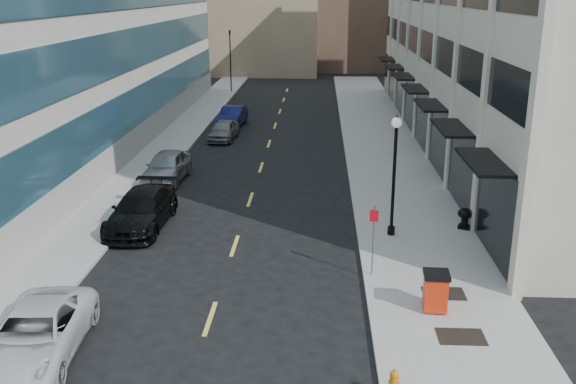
# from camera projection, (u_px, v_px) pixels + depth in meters

# --- Properties ---
(ground) EXTENTS (160.00, 160.00, 0.00)m
(ground) POSITION_uv_depth(u_px,v_px,m) (199.00, 353.00, 18.27)
(ground) COLOR black
(ground) RESTS_ON ground
(sidewalk_right) EXTENTS (5.00, 80.00, 0.15)m
(sidewalk_right) POSITION_uv_depth(u_px,v_px,m) (391.00, 168.00, 36.94)
(sidewalk_right) COLOR gray
(sidewalk_right) RESTS_ON ground
(sidewalk_left) EXTENTS (3.00, 80.00, 0.15)m
(sidewalk_left) POSITION_uv_depth(u_px,v_px,m) (151.00, 165.00, 37.60)
(sidewalk_left) COLOR gray
(sidewalk_left) RESTS_ON ground
(building_right) EXTENTS (15.30, 46.50, 18.25)m
(building_right) POSITION_uv_depth(u_px,v_px,m) (536.00, 4.00, 40.47)
(building_right) COLOR beige
(building_right) RESTS_ON ground
(grate_mid) EXTENTS (1.40, 1.00, 0.01)m
(grate_mid) POSITION_uv_depth(u_px,v_px,m) (461.00, 337.00, 18.82)
(grate_mid) COLOR black
(grate_mid) RESTS_ON sidewalk_right
(grate_far) EXTENTS (1.40, 1.00, 0.01)m
(grate_far) POSITION_uv_depth(u_px,v_px,m) (444.00, 293.00, 21.49)
(grate_far) COLOR black
(grate_far) RESTS_ON sidewalk_right
(road_centerline) EXTENTS (0.15, 68.20, 0.01)m
(road_centerline) POSITION_uv_depth(u_px,v_px,m) (256.00, 182.00, 34.46)
(road_centerline) COLOR #D8CC4C
(road_centerline) RESTS_ON ground
(traffic_signal) EXTENTS (0.66, 0.66, 6.98)m
(traffic_signal) POSITION_uv_depth(u_px,v_px,m) (230.00, 34.00, 62.51)
(traffic_signal) COLOR black
(traffic_signal) RESTS_ON ground
(car_white_van) EXTENTS (2.71, 5.29, 1.43)m
(car_white_van) POSITION_uv_depth(u_px,v_px,m) (36.00, 334.00, 17.86)
(car_white_van) COLOR silver
(car_white_van) RESTS_ON ground
(car_black_pickup) EXTENTS (2.37, 5.53, 1.59)m
(car_black_pickup) POSITION_uv_depth(u_px,v_px,m) (142.00, 210.00, 27.71)
(car_black_pickup) COLOR black
(car_black_pickup) RESTS_ON ground
(car_silver_sedan) EXTENTS (2.14, 4.84, 1.62)m
(car_silver_sedan) POSITION_uv_depth(u_px,v_px,m) (167.00, 167.00, 34.41)
(car_silver_sedan) COLOR gray
(car_silver_sedan) RESTS_ON ground
(car_blue_sedan) EXTENTS (1.94, 4.61, 1.48)m
(car_blue_sedan) POSITION_uv_depth(u_px,v_px,m) (232.00, 117.00, 48.28)
(car_blue_sedan) COLOR #131548
(car_blue_sedan) RESTS_ON ground
(car_grey_sedan) EXTENTS (1.91, 4.10, 1.36)m
(car_grey_sedan) POSITION_uv_depth(u_px,v_px,m) (224.00, 130.00, 43.93)
(car_grey_sedan) COLOR slate
(car_grey_sedan) RESTS_ON ground
(fire_hydrant) EXTENTS (0.32, 0.32, 0.78)m
(fire_hydrant) POSITION_uv_depth(u_px,v_px,m) (394.00, 383.00, 15.96)
(fire_hydrant) COLOR orange
(fire_hydrant) RESTS_ON sidewalk_right
(trash_bin) EXTENTS (0.85, 0.93, 1.31)m
(trash_bin) POSITION_uv_depth(u_px,v_px,m) (435.00, 290.00, 20.18)
(trash_bin) COLOR red
(trash_bin) RESTS_ON sidewalk_right
(lamppost) EXTENTS (0.42, 0.42, 5.05)m
(lamppost) POSITION_uv_depth(u_px,v_px,m) (394.00, 166.00, 25.80)
(lamppost) COLOR black
(lamppost) RESTS_ON sidewalk_right
(sign_post) EXTENTS (0.30, 0.11, 2.62)m
(sign_post) POSITION_uv_depth(u_px,v_px,m) (374.00, 231.00, 22.43)
(sign_post) COLOR slate
(sign_post) RESTS_ON sidewalk_right
(urn_planter) EXTENTS (0.64, 0.64, 0.89)m
(urn_planter) POSITION_uv_depth(u_px,v_px,m) (465.00, 216.00, 27.23)
(urn_planter) COLOR black
(urn_planter) RESTS_ON sidewalk_right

